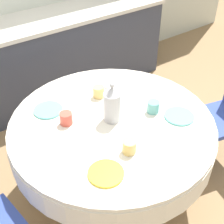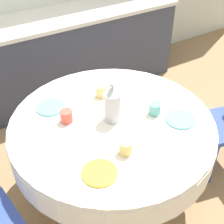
% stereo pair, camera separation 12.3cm
% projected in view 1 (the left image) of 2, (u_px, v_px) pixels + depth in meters
% --- Properties ---
extents(ground_plane, '(12.00, 12.00, 0.00)m').
position_uv_depth(ground_plane, '(112.00, 188.00, 2.59)').
color(ground_plane, '#8E704C').
extents(kitchen_counter, '(3.24, 0.64, 0.92)m').
position_uv_depth(kitchen_counter, '(27.00, 65.00, 3.28)').
color(kitchen_counter, '#383D4C').
rests_on(kitchen_counter, ground_plane).
extents(dining_table, '(1.43, 1.43, 0.73)m').
position_uv_depth(dining_table, '(112.00, 134.00, 2.22)').
color(dining_table, tan).
rests_on(dining_table, ground_plane).
extents(plate_near_left, '(0.21, 0.21, 0.01)m').
position_uv_depth(plate_near_left, '(106.00, 173.00, 1.77)').
color(plate_near_left, yellow).
rests_on(plate_near_left, dining_table).
extents(cup_near_left, '(0.09, 0.09, 0.09)m').
position_uv_depth(cup_near_left, '(129.00, 147.00, 1.88)').
color(cup_near_left, '#DBB766').
rests_on(cup_near_left, dining_table).
extents(plate_near_right, '(0.21, 0.21, 0.01)m').
position_uv_depth(plate_near_right, '(179.00, 116.00, 2.17)').
color(plate_near_right, '#60BCB7').
rests_on(plate_near_right, dining_table).
extents(cup_near_right, '(0.09, 0.09, 0.09)m').
position_uv_depth(cup_near_right, '(153.00, 107.00, 2.20)').
color(cup_near_right, '#5BA39E').
rests_on(cup_near_right, dining_table).
extents(plate_far_left, '(0.21, 0.21, 0.01)m').
position_uv_depth(plate_far_left, '(48.00, 110.00, 2.23)').
color(plate_far_left, '#60BCB7').
rests_on(plate_far_left, dining_table).
extents(cup_far_left, '(0.09, 0.09, 0.09)m').
position_uv_depth(cup_far_left, '(66.00, 118.00, 2.10)').
color(cup_far_left, '#CC4C3D').
rests_on(cup_far_left, dining_table).
extents(plate_far_right, '(0.21, 0.21, 0.01)m').
position_uv_depth(plate_far_right, '(115.00, 83.00, 2.51)').
color(plate_far_right, white).
rests_on(plate_far_right, dining_table).
extents(cup_far_right, '(0.09, 0.09, 0.09)m').
position_uv_depth(cup_far_right, '(99.00, 92.00, 2.34)').
color(cup_far_right, '#DBB766').
rests_on(cup_far_right, dining_table).
extents(coffee_carafe, '(0.12, 0.12, 0.30)m').
position_uv_depth(coffee_carafe, '(112.00, 104.00, 2.08)').
color(coffee_carafe, '#B2B2B7').
rests_on(coffee_carafe, dining_table).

